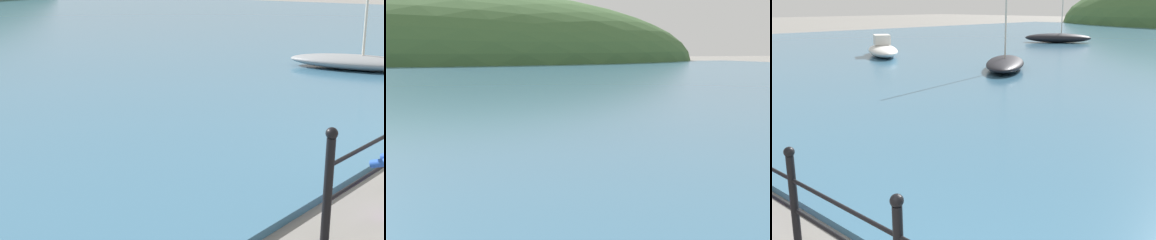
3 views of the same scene
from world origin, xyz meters
TOP-DOWN VIEW (x-y plane):
  - boat_far_right at (-9.26, 14.33)m, footprint 3.91×4.77m
  - boat_blue_hull at (-17.16, 13.99)m, footprint 4.55×3.57m
  - boat_mid_harbor at (-15.03, 27.97)m, footprint 4.78×3.82m

SIDE VIEW (x-z plane):
  - boat_far_right at x=-9.26m, z-range -2.47..3.21m
  - boat_mid_harbor at x=-15.03m, z-range -2.44..3.33m
  - boat_blue_hull at x=-17.16m, z-range -0.09..1.00m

